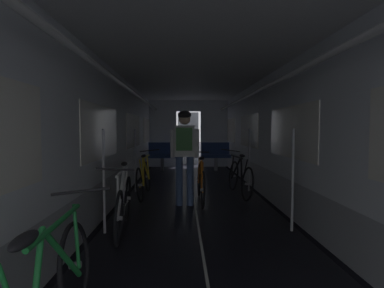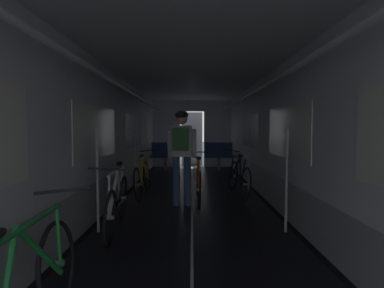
{
  "view_description": "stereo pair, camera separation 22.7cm",
  "coord_description": "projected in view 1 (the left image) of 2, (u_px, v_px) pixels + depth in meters",
  "views": [
    {
      "loc": [
        -0.22,
        -1.8,
        1.39
      ],
      "look_at": [
        0.0,
        5.1,
        1.04
      ],
      "focal_mm": 27.43,
      "sensor_mm": 36.0,
      "label": 1
    },
    {
      "loc": [
        0.0,
        -1.81,
        1.39
      ],
      "look_at": [
        0.0,
        5.1,
        1.04
      ],
      "focal_mm": 27.43,
      "sensor_mm": 36.0,
      "label": 2
    }
  ],
  "objects": [
    {
      "name": "train_car_shell",
      "position": [
        195.0,
        113.0,
        5.38
      ],
      "size": [
        3.14,
        12.34,
        2.57
      ],
      "color": "black",
      "rests_on": "ground"
    },
    {
      "name": "bench_seat_far_left",
      "position": [
        162.0,
        154.0,
        9.88
      ],
      "size": [
        0.98,
        0.51,
        0.95
      ],
      "color": "gray",
      "rests_on": "ground"
    },
    {
      "name": "bench_seat_far_right",
      "position": [
        216.0,
        153.0,
        9.94
      ],
      "size": [
        0.98,
        0.51,
        0.95
      ],
      "color": "gray",
      "rests_on": "ground"
    },
    {
      "name": "bicycle_yellow",
      "position": [
        144.0,
        178.0,
        6.06
      ],
      "size": [
        0.44,
        1.69,
        0.95
      ],
      "color": "black",
      "rests_on": "ground"
    },
    {
      "name": "bicycle_black",
      "position": [
        240.0,
        177.0,
        6.16
      ],
      "size": [
        0.48,
        1.69,
        0.96
      ],
      "color": "black",
      "rests_on": "ground"
    },
    {
      "name": "bicycle_white",
      "position": [
        123.0,
        203.0,
        4.0
      ],
      "size": [
        0.44,
        1.69,
        0.94
      ],
      "color": "black",
      "rests_on": "ground"
    },
    {
      "name": "person_cyclist_aisle",
      "position": [
        185.0,
        147.0,
        5.29
      ],
      "size": [
        0.54,
        0.4,
        1.73
      ],
      "color": "#384C75",
      "rests_on": "ground"
    },
    {
      "name": "bicycle_orange_in_aisle",
      "position": [
        201.0,
        182.0,
        5.6
      ],
      "size": [
        0.44,
        1.69,
        0.94
      ],
      "color": "black",
      "rests_on": "ground"
    }
  ]
}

